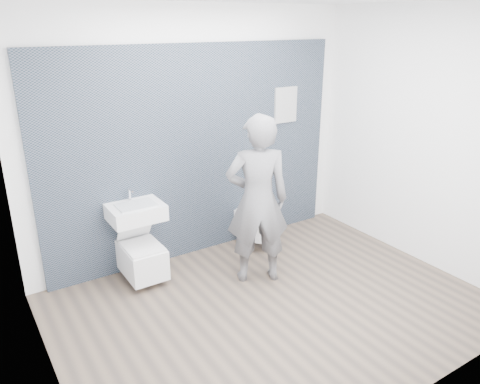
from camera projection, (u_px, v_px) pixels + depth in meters
ground at (273, 306)px, 4.56m from camera, size 4.00×4.00×0.00m
room_shell at (278, 131)px, 3.96m from camera, size 4.00×4.00×4.00m
tile_wall at (202, 248)px, 5.72m from camera, size 3.60×0.06×2.40m
washbasin at (136, 212)px, 4.83m from camera, size 0.55×0.41×0.41m
toilet_square at (142, 258)px, 4.95m from camera, size 0.38×0.56×0.68m
toilet_rounded at (257, 224)px, 5.69m from camera, size 0.32×0.55×0.30m
info_placard at (282, 227)px, 6.29m from camera, size 0.32×0.03×0.43m
visitor at (257, 200)px, 4.76m from camera, size 0.77×0.66×1.79m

